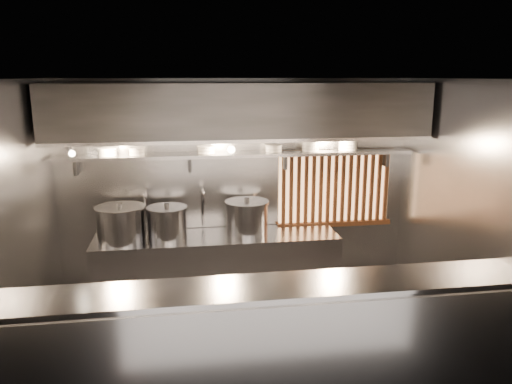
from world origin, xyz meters
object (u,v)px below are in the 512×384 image
object	(u,v)px
stock_pot_left	(121,224)
stock_pot_right	(247,217)
heat_lamp	(69,148)
pendant_bulb	(231,149)
stock_pot_mid	(167,223)

from	to	relation	value
stock_pot_left	stock_pot_right	distance (m)	1.53
heat_lamp	stock_pot_left	xyz separation A→B (m)	(0.46, 0.25, -0.95)
pendant_bulb	heat_lamp	bearing A→B (deg)	-169.00
stock_pot_mid	heat_lamp	bearing A→B (deg)	-164.84
heat_lamp	pendant_bulb	xyz separation A→B (m)	(1.80, 0.35, -0.11)
stock_pot_mid	stock_pot_left	bearing A→B (deg)	-177.83
pendant_bulb	stock_pot_left	distance (m)	1.59
heat_lamp	stock_pot_right	bearing A→B (deg)	9.44
pendant_bulb	stock_pot_right	distance (m)	0.87
stock_pot_left	stock_pot_mid	world-z (taller)	stock_pot_left
heat_lamp	stock_pot_left	size ratio (longest dim) A/B	0.51
stock_pot_left	stock_pot_right	size ratio (longest dim) A/B	0.92
pendant_bulb	stock_pot_mid	distance (m)	1.17
stock_pot_mid	stock_pot_right	distance (m)	0.98
heat_lamp	pendant_bulb	distance (m)	1.83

